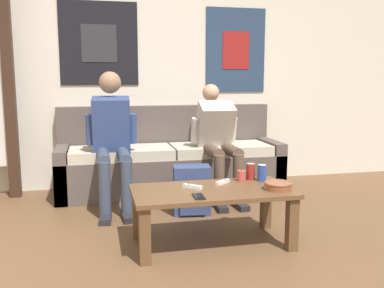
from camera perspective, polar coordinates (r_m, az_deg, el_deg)
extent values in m
cube|color=silver|center=(4.65, -6.50, 10.12)|extent=(10.00, 0.05, 2.55)
cube|color=black|center=(4.60, -12.29, 12.97)|extent=(0.79, 0.01, 0.85)
cube|color=#2D2D33|center=(4.60, -12.29, 12.98)|extent=(0.36, 0.01, 0.38)
cube|color=navy|center=(4.85, 5.85, 12.32)|extent=(0.68, 0.01, 0.91)
cube|color=maroon|center=(4.85, 5.87, 12.33)|extent=(0.30, 0.01, 0.41)
cube|color=#382319|center=(4.47, -23.16, 6.32)|extent=(0.10, 0.10, 2.05)
cube|color=#564C47|center=(4.65, -3.43, -0.21)|extent=(2.27, 0.13, 0.87)
cube|color=#564C47|center=(4.37, -2.66, -4.07)|extent=(2.27, 0.55, 0.38)
cube|color=#564C47|center=(4.30, -16.93, -3.83)|extent=(0.12, 0.55, 0.50)
cube|color=#564C47|center=(4.66, 10.45, -2.62)|extent=(0.12, 0.55, 0.50)
cube|color=beige|center=(4.26, -9.41, -1.20)|extent=(1.00, 0.51, 0.10)
cube|color=beige|center=(4.44, 3.78, -0.70)|extent=(1.00, 0.51, 0.10)
cube|color=brown|center=(3.00, 2.70, -6.32)|extent=(1.11, 0.57, 0.03)
cube|color=brown|center=(3.18, -7.29, -9.22)|extent=(0.07, 0.07, 0.37)
cube|color=brown|center=(3.42, 9.81, -7.99)|extent=(0.07, 0.07, 0.37)
cube|color=brown|center=(2.75, -6.32, -12.12)|extent=(0.07, 0.07, 0.37)
cube|color=brown|center=(3.02, 13.19, -10.35)|extent=(0.07, 0.07, 0.37)
cylinder|color=#384256|center=(3.80, -11.77, -1.71)|extent=(0.11, 0.47, 0.11)
cylinder|color=#384256|center=(3.63, -11.57, -5.93)|extent=(0.10, 0.10, 0.46)
cube|color=#232328|center=(3.62, -11.43, -9.70)|extent=(0.11, 0.25, 0.05)
cylinder|color=#384256|center=(3.81, -9.07, -1.62)|extent=(0.11, 0.47, 0.11)
cylinder|color=#384256|center=(3.63, -8.72, -5.82)|extent=(0.10, 0.10, 0.46)
cube|color=#232328|center=(3.63, -8.55, -9.58)|extent=(0.11, 0.25, 0.05)
cube|color=#33477F|center=(4.04, -10.70, 2.52)|extent=(0.36, 0.32, 0.53)
sphere|color=#9E7556|center=(4.08, -10.89, 8.06)|extent=(0.20, 0.20, 0.20)
cylinder|color=#33477F|center=(4.04, -13.43, 1.86)|extent=(0.08, 0.10, 0.28)
cylinder|color=#33477F|center=(4.05, -7.94, 2.05)|extent=(0.08, 0.10, 0.28)
cylinder|color=brown|center=(4.00, 2.90, -1.03)|extent=(0.11, 0.38, 0.11)
cylinder|color=brown|center=(3.87, 3.63, -4.84)|extent=(0.10, 0.10, 0.46)
cube|color=#232328|center=(3.86, 3.90, -8.37)|extent=(0.11, 0.25, 0.05)
cylinder|color=brown|center=(4.05, 5.35, -0.93)|extent=(0.11, 0.38, 0.11)
cylinder|color=brown|center=(3.92, 6.17, -4.68)|extent=(0.10, 0.10, 0.46)
cube|color=#232328|center=(3.92, 6.45, -8.16)|extent=(0.11, 0.25, 0.05)
cube|color=beige|center=(4.26, 3.04, 2.44)|extent=(0.34, 0.40, 0.51)
sphere|color=tan|center=(4.39, 2.52, 6.87)|extent=(0.17, 0.17, 0.17)
cylinder|color=beige|center=(4.24, 0.44, 1.82)|extent=(0.08, 0.13, 0.27)
cylinder|color=beige|center=(4.34, 5.42, 1.95)|extent=(0.08, 0.13, 0.27)
cube|color=navy|center=(3.71, -0.05, -6.12)|extent=(0.34, 0.24, 0.42)
cube|color=navy|center=(3.65, 0.09, -7.92)|extent=(0.23, 0.10, 0.19)
cylinder|color=brown|center=(3.03, 11.39, -5.52)|extent=(0.19, 0.19, 0.05)
torus|color=brown|center=(3.03, 11.40, -5.13)|extent=(0.19, 0.19, 0.02)
cylinder|color=#B24C42|center=(3.23, 6.61, -4.23)|extent=(0.07, 0.07, 0.08)
cylinder|color=black|center=(3.22, 6.63, -3.43)|extent=(0.00, 0.00, 0.01)
cylinder|color=#28479E|center=(3.25, 9.31, -3.83)|extent=(0.07, 0.07, 0.12)
cylinder|color=silver|center=(3.24, 9.33, -2.76)|extent=(0.06, 0.06, 0.00)
cylinder|color=maroon|center=(3.29, 7.82, -3.66)|extent=(0.07, 0.07, 0.12)
cylinder|color=silver|center=(3.27, 7.84, -2.60)|extent=(0.06, 0.06, 0.00)
cube|color=white|center=(3.01, 0.06, -5.69)|extent=(0.12, 0.13, 0.02)
cylinder|color=#333842|center=(3.03, -0.46, -5.35)|extent=(0.01, 0.01, 0.00)
cube|color=white|center=(3.15, 4.11, -5.07)|extent=(0.13, 0.12, 0.02)
cylinder|color=#333842|center=(3.17, 4.44, -4.71)|extent=(0.01, 0.01, 0.00)
cube|color=black|center=(2.79, 0.89, -7.01)|extent=(0.07, 0.14, 0.01)
cube|color=black|center=(2.79, 0.89, -6.89)|extent=(0.06, 0.13, 0.00)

